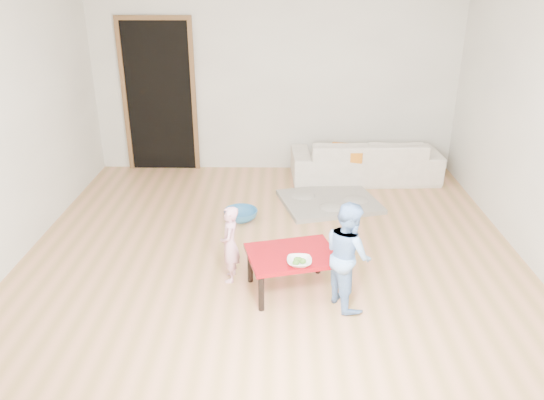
{
  "coord_description": "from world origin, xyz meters",
  "views": [
    {
      "loc": [
        0.07,
        -4.79,
        2.64
      ],
      "look_at": [
        0.0,
        -0.2,
        0.65
      ],
      "focal_mm": 35.0,
      "sensor_mm": 36.0,
      "label": 1
    }
  ],
  "objects_px": {
    "sofa": "(365,159)",
    "child_blue": "(348,255)",
    "basin": "(241,215)",
    "red_table": "(292,272)",
    "bowl": "(299,262)",
    "child_pink": "(230,244)"
  },
  "relations": [
    {
      "from": "red_table",
      "to": "child_pink",
      "type": "xyz_separation_m",
      "value": [
        -0.56,
        0.18,
        0.18
      ]
    },
    {
      "from": "sofa",
      "to": "bowl",
      "type": "distance_m",
      "value": 3.14
    },
    {
      "from": "bowl",
      "to": "child_blue",
      "type": "relative_size",
      "value": 0.22
    },
    {
      "from": "red_table",
      "to": "basin",
      "type": "xyz_separation_m",
      "value": [
        -0.56,
        1.46,
        -0.13
      ]
    },
    {
      "from": "basin",
      "to": "child_blue",
      "type": "bearing_deg",
      "value": -58.33
    },
    {
      "from": "bowl",
      "to": "red_table",
      "type": "bearing_deg",
      "value": 106.73
    },
    {
      "from": "sofa",
      "to": "child_blue",
      "type": "relative_size",
      "value": 2.09
    },
    {
      "from": "red_table",
      "to": "basin",
      "type": "bearing_deg",
      "value": 110.78
    },
    {
      "from": "sofa",
      "to": "child_pink",
      "type": "xyz_separation_m",
      "value": [
        -1.6,
        -2.61,
        0.08
      ]
    },
    {
      "from": "sofa",
      "to": "child_blue",
      "type": "height_order",
      "value": "child_blue"
    },
    {
      "from": "sofa",
      "to": "bowl",
      "type": "bearing_deg",
      "value": 68.9
    },
    {
      "from": "red_table",
      "to": "child_blue",
      "type": "bearing_deg",
      "value": -21.75
    },
    {
      "from": "sofa",
      "to": "bowl",
      "type": "height_order",
      "value": "sofa"
    },
    {
      "from": "sofa",
      "to": "child_blue",
      "type": "distance_m",
      "value": 3.03
    },
    {
      "from": "red_table",
      "to": "bowl",
      "type": "distance_m",
      "value": 0.29
    },
    {
      "from": "child_blue",
      "to": "basin",
      "type": "xyz_separation_m",
      "value": [
        -1.02,
        1.65,
        -0.41
      ]
    },
    {
      "from": "bowl",
      "to": "child_blue",
      "type": "distance_m",
      "value": 0.41
    },
    {
      "from": "red_table",
      "to": "bowl",
      "type": "xyz_separation_m",
      "value": [
        0.06,
        -0.19,
        0.21
      ]
    },
    {
      "from": "child_pink",
      "to": "basin",
      "type": "distance_m",
      "value": 1.32
    },
    {
      "from": "bowl",
      "to": "child_pink",
      "type": "height_order",
      "value": "child_pink"
    },
    {
      "from": "bowl",
      "to": "sofa",
      "type": "bearing_deg",
      "value": 71.66
    },
    {
      "from": "bowl",
      "to": "child_pink",
      "type": "distance_m",
      "value": 0.72
    }
  ]
}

